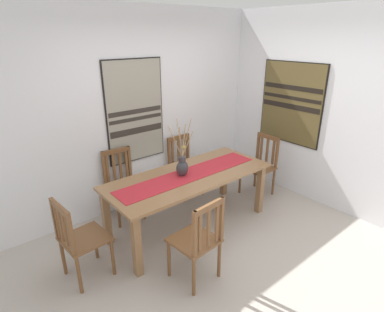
{
  "coord_description": "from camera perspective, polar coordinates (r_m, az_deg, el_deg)",
  "views": [
    {
      "loc": [
        -2.25,
        -1.87,
        2.34
      ],
      "look_at": [
        -0.0,
        0.85,
        0.95
      ],
      "focal_mm": 29.16,
      "sensor_mm": 36.0,
      "label": 1
    }
  ],
  "objects": [
    {
      "name": "chair_2",
      "position": [
        3.13,
        1.13,
        -15.05
      ],
      "size": [
        0.45,
        0.45,
        0.93
      ],
      "color": "brown",
      "rests_on": "ground_plane"
    },
    {
      "name": "chair_1",
      "position": [
        3.34,
        -19.96,
        -13.95
      ],
      "size": [
        0.45,
        0.45,
        0.9
      ],
      "color": "brown",
      "rests_on": "ground_plane"
    },
    {
      "name": "centerpiece_vase",
      "position": [
        3.73,
        -1.79,
        -1.76
      ],
      "size": [
        0.29,
        0.34,
        0.69
      ],
      "color": "#333338",
      "rests_on": "dining_table"
    },
    {
      "name": "dining_table",
      "position": [
        3.85,
        -0.48,
        -4.74
      ],
      "size": [
        2.09,
        0.85,
        0.73
      ],
      "color": "#8E6642",
      "rests_on": "ground_plane"
    },
    {
      "name": "table_runner",
      "position": [
        3.81,
        -0.48,
        -3.36
      ],
      "size": [
        1.92,
        0.36,
        0.01
      ],
      "primitive_type": "cube",
      "color": "#B7232D",
      "rests_on": "dining_table"
    },
    {
      "name": "wall_side",
      "position": [
        4.62,
        25.54,
        7.04
      ],
      "size": [
        0.12,
        6.4,
        2.7
      ],
      "primitive_type": "cube",
      "color": "silver",
      "rests_on": "ground_plane"
    },
    {
      "name": "wall_back",
      "position": [
        4.46,
        -8.38,
        8.46
      ],
      "size": [
        6.4,
        0.12,
        2.7
      ],
      "primitive_type": "cube",
      "color": "silver",
      "rests_on": "ground_plane"
    },
    {
      "name": "painting_on_back_wall",
      "position": [
        4.3,
        -10.38,
        7.98
      ],
      "size": [
        0.85,
        0.05,
        1.38
      ],
      "color": "black"
    },
    {
      "name": "ground_plane",
      "position": [
        3.75,
        8.73,
        -17.68
      ],
      "size": [
        6.4,
        6.4,
        0.03
      ],
      "primitive_type": "cube",
      "color": "#B2A89E"
    },
    {
      "name": "chair_4",
      "position": [
        4.76,
        -1.46,
        -1.63
      ],
      "size": [
        0.42,
        0.42,
        0.9
      ],
      "color": "brown",
      "rests_on": "ground_plane"
    },
    {
      "name": "painting_on_side_wall",
      "position": [
        4.89,
        17.68,
        9.2
      ],
      "size": [
        0.05,
        1.02,
        1.19
      ],
      "color": "black"
    },
    {
      "name": "chair_3",
      "position": [
        4.26,
        -12.62,
        -4.89
      ],
      "size": [
        0.45,
        0.45,
        0.93
      ],
      "color": "brown",
      "rests_on": "ground_plane"
    },
    {
      "name": "chair_0",
      "position": [
        4.86,
        12.4,
        -1.56
      ],
      "size": [
        0.43,
        0.43,
        0.92
      ],
      "color": "brown",
      "rests_on": "ground_plane"
    }
  ]
}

